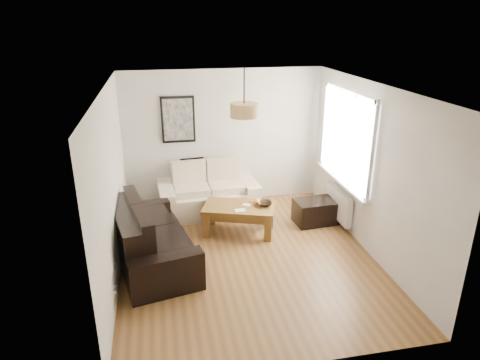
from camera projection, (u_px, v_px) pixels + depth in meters
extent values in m
plane|color=brown|center=(247.00, 257.00, 6.59)|extent=(4.50, 4.50, 0.00)
cube|color=white|center=(339.00, 204.00, 7.52)|extent=(0.10, 0.90, 0.52)
cylinder|color=tan|center=(244.00, 110.00, 6.07)|extent=(0.40, 0.40, 0.20)
cube|color=black|center=(316.00, 211.00, 7.63)|extent=(0.78, 0.54, 0.43)
cube|color=black|center=(193.00, 170.00, 8.03)|extent=(0.45, 0.18, 0.44)
cube|color=black|center=(219.00, 169.00, 8.13)|extent=(0.40, 0.15, 0.39)
imported|color=black|center=(265.00, 204.00, 7.20)|extent=(0.27, 0.27, 0.06)
sphere|color=orange|center=(257.00, 202.00, 7.26)|extent=(0.11, 0.11, 0.09)
sphere|color=orange|center=(258.00, 200.00, 7.31)|extent=(0.10, 0.10, 0.09)
sphere|color=orange|center=(251.00, 201.00, 7.28)|extent=(0.07, 0.07, 0.06)
cube|color=white|center=(240.00, 210.00, 7.03)|extent=(0.18, 0.13, 0.01)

